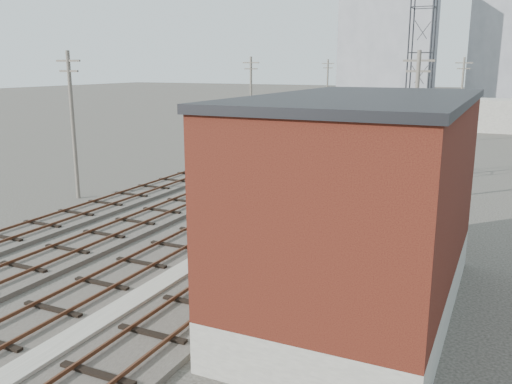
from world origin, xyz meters
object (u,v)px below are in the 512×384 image
Objects in this scene: signal_mast at (246,237)px; car_grey at (244,134)px; switch_stand at (281,161)px; site_trailer at (287,128)px; car_silver at (253,135)px; car_red at (247,133)px.

signal_mast is 42.76m from car_grey.
site_trailer is (-5.90, 15.85, 0.80)m from switch_stand.
switch_stand is at bearing -55.10° from site_trailer.
car_silver reaches higher than switch_stand.
car_silver is (1.02, -0.56, -0.11)m from car_red.
car_red is (-10.04, 14.09, 0.23)m from switch_stand.
site_trailer is at bearing 110.05° from signal_mast.
signal_mast is at bearing -55.47° from site_trailer.
site_trailer reaches higher than switch_stand.
car_red is 1.12× the size of car_silver.
car_silver is at bearing 109.59° from switch_stand.
signal_mast is at bearing -148.65° from car_red.
switch_stand is 16.93m from site_trailer.
switch_stand is 0.17× the size of site_trailer.
car_grey is (-4.61, -1.44, -0.76)m from site_trailer.
signal_mast is 0.57× the size of site_trailer.
signal_mast is 25.38m from switch_stand.
switch_stand is (-8.58, 23.82, -1.73)m from signal_mast.
switch_stand is at bearing -139.34° from car_red.
car_red is at bearing 42.87° from car_silver.
car_silver is (-9.02, 13.53, 0.12)m from switch_stand.
switch_stand reaches higher than car_grey.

